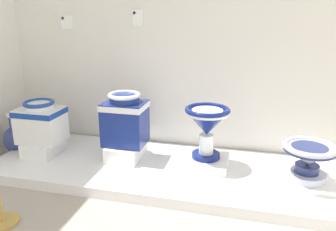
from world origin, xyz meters
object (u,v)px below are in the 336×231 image
plinth_block_squat_floral (305,181)px  info_placard_second (138,18)px  antique_toilet_leftmost (41,121)px  antique_toilet_squat_floral (308,157)px  info_placard_first (67,22)px  plinth_block_leftmost (44,147)px  antique_toilet_central_ornate (125,118)px  decorative_vase_corner (17,138)px  plinth_block_slender_white (206,161)px  plinth_block_central_ornate (126,150)px  antique_toilet_slender_white (207,123)px

plinth_block_squat_floral → info_placard_second: info_placard_second is taller
antique_toilet_leftmost → antique_toilet_squat_floral: antique_toilet_leftmost is taller
info_placard_first → info_placard_second: bearing=-0.0°
plinth_block_leftmost → info_placard_second: size_ratio=2.31×
plinth_block_squat_floral → antique_toilet_squat_floral: 0.21m
antique_toilet_central_ornate → info_placard_second: size_ratio=3.14×
info_placard_first → plinth_block_leftmost: bearing=-93.5°
info_placard_first → antique_toilet_central_ornate: bearing=-30.3°
antique_toilet_squat_floral → decorative_vase_corner: (-2.69, 0.11, -0.14)m
antique_toilet_squat_floral → decorative_vase_corner: bearing=177.6°
plinth_block_slender_white → antique_toilet_central_ornate: bearing=-179.6°
info_placard_first → decorative_vase_corner: size_ratio=0.31×
plinth_block_central_ornate → plinth_block_squat_floral: (1.54, -0.13, -0.05)m
plinth_block_central_ornate → decorative_vase_corner: 1.15m
antique_toilet_leftmost → antique_toilet_central_ornate: 0.80m
plinth_block_central_ornate → info_placard_second: size_ratio=2.59×
antique_toilet_squat_floral → info_placard_first: bearing=165.9°
antique_toilet_slender_white → antique_toilet_central_ornate: bearing=-179.6°
plinth_block_central_ornate → info_placard_second: 1.25m
plinth_block_slender_white → antique_toilet_slender_white: 0.36m
plinth_block_leftmost → plinth_block_slender_white: 1.54m
plinth_block_slender_white → info_placard_second: bearing=149.4°
antique_toilet_leftmost → info_placard_second: (0.79, 0.55, 0.91)m
antique_toilet_central_ornate → antique_toilet_slender_white: size_ratio=1.05×
plinth_block_central_ornate → plinth_block_slender_white: bearing=0.4°
plinth_block_leftmost → antique_toilet_leftmost: (0.00, 0.00, 0.26)m
antique_toilet_central_ornate → plinth_block_central_ornate: bearing=0.0°
plinth_block_leftmost → antique_toilet_central_ornate: 0.86m
plinth_block_squat_floral → plinth_block_slender_white: bearing=170.3°
info_placard_second → antique_toilet_central_ornate: bearing=-88.8°
antique_toilet_slender_white → antique_toilet_squat_floral: 0.83m
decorative_vase_corner → antique_toilet_central_ornate: bearing=1.0°
antique_toilet_squat_floral → info_placard_first: info_placard_first is taller
antique_toilet_squat_floral → antique_toilet_leftmost: bearing=179.4°
antique_toilet_leftmost → antique_toilet_central_ornate: (0.79, 0.11, 0.06)m
plinth_block_leftmost → plinth_block_squat_floral: size_ratio=0.88×
antique_toilet_central_ornate → info_placard_first: bearing=149.7°
antique_toilet_central_ornate → info_placard_first: info_placard_first is taller
plinth_block_squat_floral → antique_toilet_squat_floral: bearing=-90.0°
antique_toilet_squat_floral → info_placard_first: 2.56m
antique_toilet_central_ornate → plinth_block_squat_floral: size_ratio=1.19×
plinth_block_leftmost → plinth_block_slender_white: (1.53, 0.11, -0.02)m
plinth_block_slender_white → info_placard_first: bearing=163.6°
plinth_block_leftmost → antique_toilet_slender_white: antique_toilet_slender_white is taller
plinth_block_central_ornate → antique_toilet_squat_floral: 1.55m
antique_toilet_leftmost → info_placard_second: 1.33m
plinth_block_central_ornate → antique_toilet_central_ornate: size_ratio=0.82×
plinth_block_slender_white → plinth_block_squat_floral: 0.81m
antique_toilet_squat_floral → info_placard_second: info_placard_second is taller
antique_toilet_slender_white → decorative_vase_corner: (-1.89, -0.03, -0.30)m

